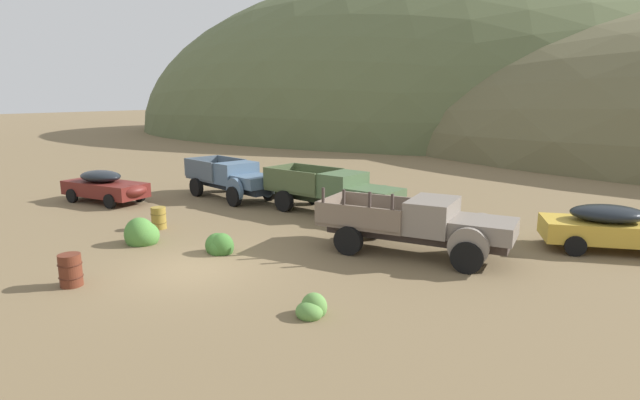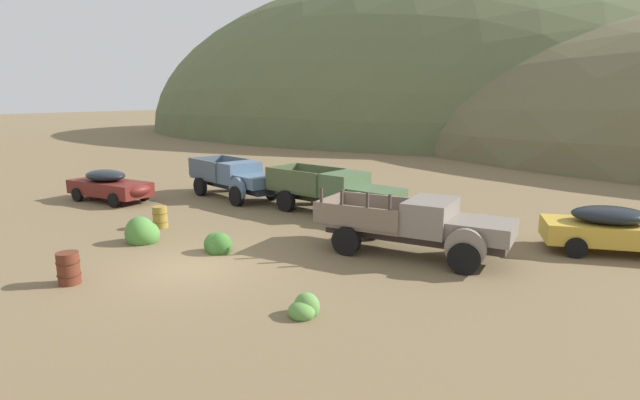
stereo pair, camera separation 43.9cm
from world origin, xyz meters
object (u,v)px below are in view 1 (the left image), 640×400
object	(u,v)px
truck_primer_gray	(428,226)
car_faded_yellow	(620,228)
car_oxblood	(107,186)
truck_weathered_green	(340,192)
truck_chalk_blue	(235,179)
oil_drum_spare	(159,218)
oil_drum_foreground	(70,270)

from	to	relation	value
truck_primer_gray	car_faded_yellow	xyz separation A→B (m)	(5.56, 3.44, -0.19)
car_oxblood	car_faded_yellow	size ratio (longest dim) A/B	0.93
car_oxblood	truck_weathered_green	bearing A→B (deg)	15.77
truck_chalk_blue	truck_weathered_green	size ratio (longest dim) A/B	0.88
truck_chalk_blue	oil_drum_spare	world-z (taller)	truck_chalk_blue
truck_chalk_blue	car_faded_yellow	distance (m)	16.84
truck_chalk_blue	oil_drum_spare	size ratio (longest dim) A/B	6.92
truck_chalk_blue	truck_primer_gray	bearing A→B (deg)	-3.65
truck_primer_gray	oil_drum_spare	xyz separation A→B (m)	(-10.34, -1.56, -0.57)
truck_chalk_blue	truck_weathered_green	bearing A→B (deg)	12.27
car_faded_yellow	oil_drum_spare	world-z (taller)	car_faded_yellow
car_oxblood	oil_drum_foreground	xyz separation A→B (m)	(8.40, -8.20, -0.36)
truck_weathered_green	car_faded_yellow	distance (m)	10.61
car_oxblood	truck_weathered_green	xyz separation A→B (m)	(11.29, 2.93, 0.20)
truck_chalk_blue	oil_drum_foreground	distance (m)	12.29
car_oxblood	car_faded_yellow	bearing A→B (deg)	7.63
oil_drum_foreground	oil_drum_spare	world-z (taller)	oil_drum_foreground
truck_weathered_green	oil_drum_spare	world-z (taller)	truck_weathered_green
truck_chalk_blue	car_faded_yellow	bearing A→B (deg)	14.68
car_oxblood	truck_primer_gray	size ratio (longest dim) A/B	0.75
truck_weathered_green	oil_drum_foreground	size ratio (longest dim) A/B	7.52
truck_chalk_blue	oil_drum_spare	bearing A→B (deg)	-63.06
oil_drum_spare	truck_primer_gray	bearing A→B (deg)	8.57
truck_primer_gray	car_oxblood	bearing A→B (deg)	176.20
truck_weathered_green	oil_drum_foreground	bearing A→B (deg)	-92.90
car_oxblood	oil_drum_spare	bearing A→B (deg)	-21.83
car_faded_yellow	oil_drum_foreground	size ratio (longest dim) A/B	5.62
truck_chalk_blue	truck_weathered_green	distance (m)	6.24
truck_weathered_green	truck_chalk_blue	bearing A→B (deg)	-174.74
truck_chalk_blue	truck_primer_gray	world-z (taller)	truck_primer_gray
truck_weathered_green	car_faded_yellow	world-z (taller)	truck_weathered_green
truck_chalk_blue	car_faded_yellow	world-z (taller)	truck_chalk_blue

